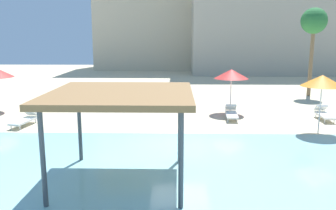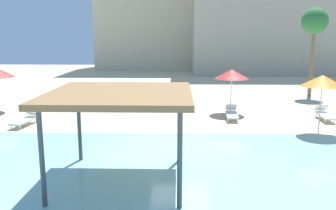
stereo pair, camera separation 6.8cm
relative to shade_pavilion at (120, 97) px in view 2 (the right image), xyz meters
name	(u,v)px [view 2 (the right image)]	position (x,y,z in m)	size (l,w,h in m)	color
ground_plane	(180,144)	(1.86, 3.99, -2.73)	(80.00, 80.00, 0.00)	beige
lagoon_water	(181,199)	(1.86, -1.26, -2.71)	(44.00, 13.50, 0.04)	#8CC6CC
shade_pavilion	(120,97)	(0.00, 0.00, 0.00)	(4.35, 4.35, 2.90)	#42474C
beach_umbrella_orange_0	(323,81)	(8.45, 5.89, -0.23)	(1.93, 1.93, 2.77)	silver
beach_umbrella_red_2	(232,74)	(4.91, 10.19, -0.39)	(1.99, 1.99, 2.61)	silver
lounge_chair_0	(324,114)	(9.82, 8.65, -2.40)	(0.72, 1.93, 0.74)	white
lounge_chair_1	(26,119)	(-6.08, 7.01, -2.40)	(0.88, 1.96, 0.74)	white
lounge_chair_2	(47,104)	(-6.44, 11.16, -2.40)	(1.31, 1.98, 0.74)	white
lounge_chair_5	(232,113)	(4.76, 8.72, -2.40)	(0.74, 1.93, 0.74)	white
palm_tree_1	(315,23)	(11.77, 16.42, 2.69)	(1.90, 1.90, 6.53)	brown
hotel_block_0	(162,6)	(-0.38, 39.62, 5.66)	(17.04, 9.56, 16.78)	beige
hotel_block_1	(280,11)	(14.23, 34.56, 4.65)	(21.39, 10.92, 14.74)	#B2A893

